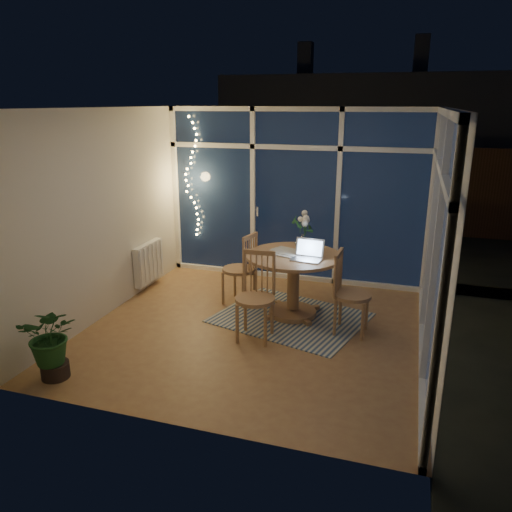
{
  "coord_description": "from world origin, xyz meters",
  "views": [
    {
      "loc": [
        1.67,
        -5.29,
        2.66
      ],
      "look_at": [
        -0.08,
        0.25,
        0.86
      ],
      "focal_mm": 35.0,
      "sensor_mm": 36.0,
      "label": 1
    }
  ],
  "objects_px": {
    "chair_front": "(255,297)",
    "chair_right": "(352,293)",
    "dining_table": "(293,285)",
    "chair_left": "(239,268)",
    "potted_plant": "(52,343)",
    "flower_vase": "(302,241)",
    "laptop": "(307,250)"
  },
  "relations": [
    {
      "from": "chair_left",
      "to": "flower_vase",
      "type": "height_order",
      "value": "flower_vase"
    },
    {
      "from": "laptop",
      "to": "potted_plant",
      "type": "height_order",
      "value": "laptop"
    },
    {
      "from": "flower_vase",
      "to": "chair_front",
      "type": "bearing_deg",
      "value": -106.03
    },
    {
      "from": "flower_vase",
      "to": "dining_table",
      "type": "bearing_deg",
      "value": -99.25
    },
    {
      "from": "laptop",
      "to": "flower_vase",
      "type": "xyz_separation_m",
      "value": [
        -0.15,
        0.45,
        -0.03
      ]
    },
    {
      "from": "chair_front",
      "to": "flower_vase",
      "type": "distance_m",
      "value": 1.19
    },
    {
      "from": "chair_front",
      "to": "potted_plant",
      "type": "height_order",
      "value": "chair_front"
    },
    {
      "from": "chair_front",
      "to": "chair_right",
      "type": "bearing_deg",
      "value": 23.1
    },
    {
      "from": "chair_left",
      "to": "flower_vase",
      "type": "distance_m",
      "value": 0.96
    },
    {
      "from": "flower_vase",
      "to": "potted_plant",
      "type": "xyz_separation_m",
      "value": [
        -1.97,
        -2.5,
        -0.55
      ]
    },
    {
      "from": "chair_right",
      "to": "laptop",
      "type": "relative_size",
      "value": 2.86
    },
    {
      "from": "chair_front",
      "to": "flower_vase",
      "type": "relative_size",
      "value": 4.99
    },
    {
      "from": "chair_front",
      "to": "laptop",
      "type": "xyz_separation_m",
      "value": [
        0.46,
        0.62,
        0.43
      ]
    },
    {
      "from": "dining_table",
      "to": "potted_plant",
      "type": "bearing_deg",
      "value": -130.9
    },
    {
      "from": "flower_vase",
      "to": "potted_plant",
      "type": "bearing_deg",
      "value": -128.24
    },
    {
      "from": "dining_table",
      "to": "chair_front",
      "type": "relative_size",
      "value": 1.15
    },
    {
      "from": "chair_right",
      "to": "dining_table",
      "type": "bearing_deg",
      "value": 72.27
    },
    {
      "from": "chair_right",
      "to": "potted_plant",
      "type": "xyz_separation_m",
      "value": [
        -2.71,
        -1.92,
        -0.13
      ]
    },
    {
      "from": "dining_table",
      "to": "chair_left",
      "type": "relative_size",
      "value": 1.2
    },
    {
      "from": "dining_table",
      "to": "chair_left",
      "type": "bearing_deg",
      "value": 166.11
    },
    {
      "from": "chair_front",
      "to": "potted_plant",
      "type": "relative_size",
      "value": 1.38
    },
    {
      "from": "chair_left",
      "to": "chair_front",
      "type": "bearing_deg",
      "value": 39.87
    },
    {
      "from": "chair_front",
      "to": "laptop",
      "type": "bearing_deg",
      "value": 51.16
    },
    {
      "from": "laptop",
      "to": "potted_plant",
      "type": "xyz_separation_m",
      "value": [
        -2.12,
        -2.04,
        -0.57
      ]
    },
    {
      "from": "chair_right",
      "to": "potted_plant",
      "type": "bearing_deg",
      "value": 128.32
    },
    {
      "from": "dining_table",
      "to": "flower_vase",
      "type": "relative_size",
      "value": 5.76
    },
    {
      "from": "chair_left",
      "to": "chair_front",
      "type": "height_order",
      "value": "chair_front"
    },
    {
      "from": "dining_table",
      "to": "chair_right",
      "type": "distance_m",
      "value": 0.84
    },
    {
      "from": "dining_table",
      "to": "chair_left",
      "type": "xyz_separation_m",
      "value": [
        -0.81,
        0.2,
        0.09
      ]
    },
    {
      "from": "dining_table",
      "to": "chair_front",
      "type": "distance_m",
      "value": 0.84
    },
    {
      "from": "chair_left",
      "to": "chair_right",
      "type": "relative_size",
      "value": 0.99
    },
    {
      "from": "dining_table",
      "to": "chair_right",
      "type": "relative_size",
      "value": 1.18
    }
  ]
}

